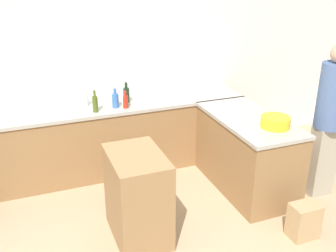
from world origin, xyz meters
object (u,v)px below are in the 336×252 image
Objects in this scene: hot_sauce_bottle at (126,101)px; vinegar_bottle_clear at (86,100)px; island_table at (138,196)px; person_at_peninsula at (330,117)px; olive_oil_bottle at (95,103)px; paper_bag at (304,221)px; mixing_bowl at (275,122)px; water_bottle_blue at (115,100)px; wine_bottle_dark at (126,95)px.

vinegar_bottle_clear is (-0.42, 0.26, -0.01)m from hot_sauce_bottle.
person_at_peninsula is (2.17, -0.02, 0.51)m from island_table.
vinegar_bottle_clear is at bearing 103.49° from olive_oil_bottle.
island_table is 1.63m from paper_bag.
person_at_peninsula is at bearing -32.69° from hot_sauce_bottle.
paper_bag is at bearing -95.06° from mixing_bowl.
olive_oil_bottle is (-1.67, 1.13, 0.05)m from mixing_bowl.
island_table is 1.57m from vinegar_bottle_clear.
water_bottle_blue is (0.13, 1.28, 0.54)m from island_table.
hot_sauce_bottle is at bearing -31.18° from water_bottle_blue.
island_table is 3.44× the size of wine_bottle_dark.
wine_bottle_dark is (0.06, 0.19, 0.02)m from hot_sauce_bottle.
paper_bag is (1.49, -0.60, -0.26)m from island_table.
mixing_bowl is 1.86m from water_bottle_blue.
hot_sauce_bottle is at bearing 124.50° from paper_bag.
vinegar_bottle_clear is at bearing 97.09° from island_table.
olive_oil_bottle is at bearing -76.51° from vinegar_bottle_clear.
hot_sauce_bottle is at bearing 147.31° from person_at_peninsula.
olive_oil_bottle is at bearing 95.71° from island_table.
person_at_peninsula is at bearing -37.47° from wine_bottle_dark.
olive_oil_bottle reaches higher than vinegar_bottle_clear.
wine_bottle_dark is 1.09× the size of water_bottle_blue.
person_at_peninsula reaches higher than wine_bottle_dark.
water_bottle_blue is at bearing -143.57° from wine_bottle_dark.
person_at_peninsula is (2.35, -1.50, -0.01)m from vinegar_bottle_clear.
paper_bag is (-0.06, -0.68, -0.77)m from mixing_bowl.
hot_sauce_bottle is 2.35m from paper_bag.
hot_sauce_bottle is 1.16× the size of vinegar_bottle_clear.
paper_bag is at bearing -51.14° from vinegar_bottle_clear.
wine_bottle_dark reaches higher than hot_sauce_bottle.
island_table is at bearing -82.91° from vinegar_bottle_clear.
person_at_peninsula is (0.62, -0.10, 0.01)m from mixing_bowl.
person_at_peninsula is 4.86× the size of paper_bag.
hot_sauce_bottle is at bearing 0.13° from olive_oil_bottle.
water_bottle_blue is (-1.42, 1.20, 0.03)m from mixing_bowl.
person_at_peninsula is (2.29, -1.24, -0.04)m from olive_oil_bottle.
mixing_bowl is at bearing -34.15° from olive_oil_bottle.
mixing_bowl is (1.55, 0.08, 0.51)m from island_table.
paper_bag is (-0.68, -0.58, -0.77)m from person_at_peninsula.
vinegar_bottle_clear is at bearing 128.86° from paper_bag.
person_at_peninsula is (1.87, -1.43, -0.04)m from wine_bottle_dark.
hot_sauce_bottle is 0.12m from water_bottle_blue.
vinegar_bottle_clear is 0.27m from olive_oil_bottle.
island_table is 4.82× the size of vinegar_bottle_clear.
mixing_bowl is 2.02m from olive_oil_bottle.
water_bottle_blue is (-0.17, -0.13, -0.01)m from wine_bottle_dark.
olive_oil_bottle is (-0.43, -0.19, 0.00)m from wine_bottle_dark.
water_bottle_blue is 2.42m from person_at_peninsula.
olive_oil_bottle reaches higher than water_bottle_blue.
wine_bottle_dark is at bearing 24.25° from olive_oil_bottle.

